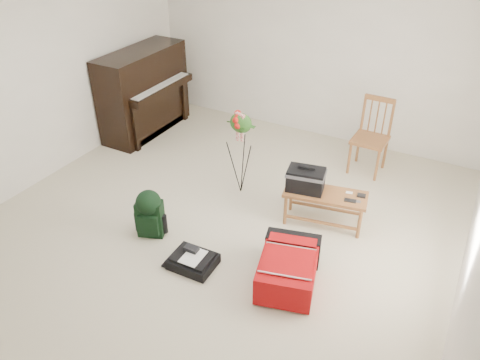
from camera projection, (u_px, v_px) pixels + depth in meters
The scene contains 10 objects.
floor at pixel (215, 228), 5.23m from camera, with size 5.00×5.50×0.01m, color beige.
wall_back at pixel (314, 51), 6.59m from camera, with size 5.00×0.04×2.50m, color silver.
wall_left at pixel (33, 82), 5.57m from camera, with size 0.04×5.50×2.50m, color silver.
piano at pixel (145, 94), 6.98m from camera, with size 0.71×1.50×1.25m.
bench at pixel (313, 183), 5.11m from camera, with size 0.95×0.52×0.69m.
dining_chair at pixel (371, 137), 6.04m from camera, with size 0.44×0.44×0.99m.
red_suitcase at pixel (291, 265), 4.47m from camera, with size 0.70×0.89×0.33m.
black_duffel at pixel (193, 260), 4.68m from camera, with size 0.45×0.37×0.19m.
green_backpack at pixel (149, 211), 4.98m from camera, with size 0.32×0.30×0.55m.
flower_stand at pixel (241, 154), 5.56m from camera, with size 0.43×0.43×1.09m.
Camera 1 is at (2.22, -3.48, 3.26)m, focal length 35.00 mm.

